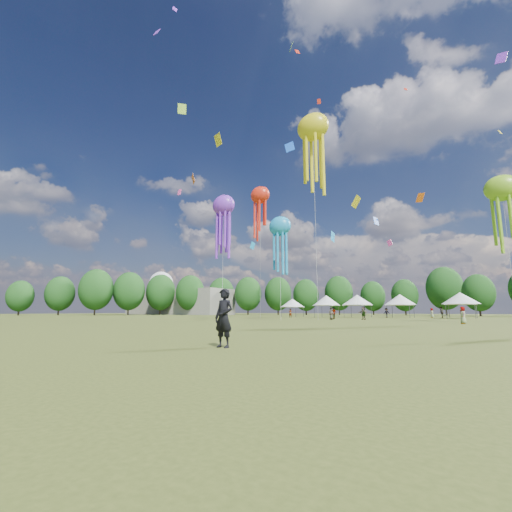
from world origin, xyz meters
The scene contains 10 objects.
ground centered at (0.00, 0.00, 0.00)m, with size 300.00×300.00×0.00m, color #384416.
observer_main centered at (9.35, -0.83, 0.98)m, with size 0.71×0.47×1.95m, color black.
spectator_near centered at (-2.16, 35.89, 0.84)m, with size 0.81×0.63×1.68m, color gray.
spectators_far centered at (3.01, 47.42, 0.88)m, with size 27.59×31.40×1.90m.
festival_tents centered at (-1.96, 54.33, 3.14)m, with size 34.68×10.40×4.23m.
show_kites centered at (-6.24, 33.70, 19.42)m, with size 40.16×17.65×29.76m.
small_kites centered at (1.48, 41.82, 29.72)m, with size 73.21×65.06×45.65m.
treeline centered at (-3.87, 62.51, 6.54)m, with size 201.57×95.24×13.43m.
hangar centered at (-72.00, 72.00, 4.00)m, with size 40.00×12.00×8.00m, color gray.
radome centered at (-88.00, 78.00, 9.99)m, with size 9.00×9.00×16.00m.
Camera 1 is at (16.96, -9.90, 1.20)m, focal length 24.39 mm.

